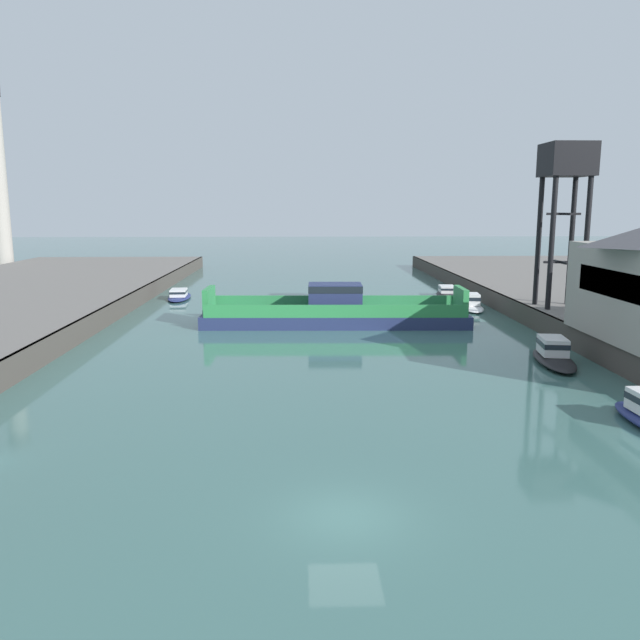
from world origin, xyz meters
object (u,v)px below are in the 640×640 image
at_px(moored_boat_mid_left, 447,293).
at_px(crane_tower, 566,175).
at_px(moored_boat_near_left, 553,354).
at_px(moored_boat_far_left, 179,295).
at_px(moored_boat_near_right, 471,303).
at_px(chain_ferry, 335,312).

distance_m(moored_boat_mid_left, crane_tower, 22.77).
xyz_separation_m(moored_boat_near_left, moored_boat_far_left, (-30.69, 30.67, -0.19)).
xyz_separation_m(moored_boat_near_right, moored_boat_mid_left, (-0.50, 8.42, -0.12)).
relative_size(moored_boat_near_right, crane_tower, 0.50).
distance_m(chain_ferry, moored_boat_far_left, 23.38).
relative_size(moored_boat_near_left, moored_boat_far_left, 0.93).
height_order(chain_ferry, moored_boat_far_left, chain_ferry).
distance_m(chain_ferry, moored_boat_near_left, 20.03).
relative_size(moored_boat_near_left, moored_boat_near_right, 1.06).
height_order(moored_boat_near_left, moored_boat_near_right, moored_boat_near_left).
distance_m(chain_ferry, crane_tower, 22.70).
distance_m(moored_boat_near_left, moored_boat_near_right, 22.70).
bearing_deg(moored_boat_far_left, crane_tower, -26.30).
bearing_deg(crane_tower, moored_boat_far_left, 153.70).
bearing_deg(moored_boat_far_left, moored_boat_mid_left, 0.83).
xyz_separation_m(chain_ferry, moored_boat_mid_left, (13.96, 16.67, -0.62)).
height_order(chain_ferry, moored_boat_mid_left, chain_ferry).
distance_m(moored_boat_near_left, moored_boat_far_left, 43.39).
relative_size(chain_ferry, moored_boat_near_right, 3.42).
bearing_deg(crane_tower, moored_boat_near_right, 116.12).
bearing_deg(moored_boat_near_left, chain_ferry, 133.86).
height_order(chain_ferry, crane_tower, crane_tower).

